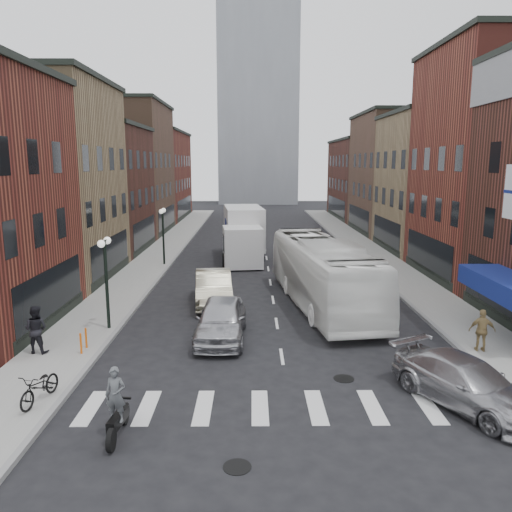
{
  "coord_description": "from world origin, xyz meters",
  "views": [
    {
      "loc": [
        -1.13,
        -16.93,
        7.26
      ],
      "look_at": [
        -0.93,
        7.13,
        2.75
      ],
      "focal_mm": 35.0,
      "sensor_mm": 36.0,
      "label": 1
    }
  ],
  "objects": [
    {
      "name": "sedan_left_near",
      "position": [
        -2.43,
        3.0,
        0.85
      ],
      "size": [
        2.13,
        5.02,
        1.69
      ],
      "primitive_type": "imported",
      "rotation": [
        0.0,
        0.0,
        -0.03
      ],
      "color": "#B2B2B6",
      "rests_on": "ground"
    },
    {
      "name": "parked_bicycle",
      "position": [
        -7.52,
        -2.88,
        0.64
      ],
      "size": [
        1.0,
        1.95,
        0.98
      ],
      "primitive_type": "imported",
      "rotation": [
        0.0,
        0.0,
        -0.2
      ],
      "color": "black",
      "rests_on": "sidewalk_left"
    },
    {
      "name": "distant_tower",
      "position": [
        0.0,
        78.0,
        25.0
      ],
      "size": [
        14.0,
        14.0,
        50.0
      ],
      "primitive_type": "cube",
      "color": "#9399A0",
      "rests_on": "ground"
    },
    {
      "name": "streetlamp_near",
      "position": [
        -7.4,
        4.0,
        2.91
      ],
      "size": [
        0.32,
        1.22,
        4.11
      ],
      "color": "black",
      "rests_on": "ground"
    },
    {
      "name": "ped_right_b",
      "position": [
        7.65,
        1.15,
        0.97
      ],
      "size": [
        1.04,
        0.66,
        1.65
      ],
      "primitive_type": "imported",
      "rotation": [
        0.0,
        0.0,
        2.94
      ],
      "color": "olive",
      "rests_on": "sidewalk_right"
    },
    {
      "name": "bldg_left_mid_a",
      "position": [
        -14.99,
        14.0,
        6.15
      ],
      "size": [
        10.3,
        10.2,
        12.3
      ],
      "color": "olive",
      "rests_on": "ground"
    },
    {
      "name": "bldg_right_far_b",
      "position": [
        14.99,
        49.0,
        5.15
      ],
      "size": [
        10.3,
        16.2,
        10.3
      ],
      "color": "#3F1F16",
      "rests_on": "ground"
    },
    {
      "name": "bldg_left_mid_b",
      "position": [
        -14.99,
        24.0,
        5.15
      ],
      "size": [
        10.3,
        10.2,
        10.3
      ],
      "color": "#3F1F16",
      "rests_on": "ground"
    },
    {
      "name": "streetlamp_far",
      "position": [
        -7.4,
        18.0,
        2.91
      ],
      "size": [
        0.32,
        1.22,
        4.11
      ],
      "color": "black",
      "rests_on": "ground"
    },
    {
      "name": "ground",
      "position": [
        0.0,
        0.0,
        0.0
      ],
      "size": [
        160.0,
        160.0,
        0.0
      ],
      "primitive_type": "plane",
      "color": "black",
      "rests_on": "ground"
    },
    {
      "name": "bldg_right_mid_b",
      "position": [
        14.99,
        24.0,
        5.65
      ],
      "size": [
        10.3,
        10.2,
        11.3
      ],
      "color": "olive",
      "rests_on": "ground"
    },
    {
      "name": "sidewalk_left",
      "position": [
        -8.5,
        22.0,
        0.07
      ],
      "size": [
        3.0,
        74.0,
        0.15
      ],
      "primitive_type": "cube",
      "color": "gray",
      "rests_on": "ground"
    },
    {
      "name": "bldg_right_far_a",
      "position": [
        14.99,
        35.0,
        6.15
      ],
      "size": [
        10.3,
        12.2,
        12.3
      ],
      "color": "brown",
      "rests_on": "ground"
    },
    {
      "name": "sedan_left_far",
      "position": [
        -3.14,
        8.29,
        0.86
      ],
      "size": [
        2.31,
        5.35,
        1.71
      ],
      "primitive_type": "imported",
      "rotation": [
        0.0,
        0.0,
        0.1
      ],
      "color": "#AFA98E",
      "rests_on": "ground"
    },
    {
      "name": "transit_bus",
      "position": [
        2.47,
        7.94,
        1.73
      ],
      "size": [
        4.55,
        12.68,
        3.45
      ],
      "primitive_type": "imported",
      "rotation": [
        0.0,
        0.0,
        0.14
      ],
      "color": "white",
      "rests_on": "ground"
    },
    {
      "name": "bldg_left_far_b",
      "position": [
        -14.99,
        49.0,
        5.65
      ],
      "size": [
        10.3,
        16.2,
        11.3
      ],
      "color": "maroon",
      "rests_on": "ground"
    },
    {
      "name": "bike_rack",
      "position": [
        -7.6,
        1.3,
        0.55
      ],
      "size": [
        0.08,
        0.68,
        0.8
      ],
      "color": "#D8590C",
      "rests_on": "sidewalk_left"
    },
    {
      "name": "motorcycle_rider",
      "position": [
        -4.73,
        -4.65,
        0.94
      ],
      "size": [
        0.59,
        1.97,
        2.01
      ],
      "rotation": [
        0.0,
        0.0,
        -0.11
      ],
      "color": "black",
      "rests_on": "ground"
    },
    {
      "name": "curb_left",
      "position": [
        -7.0,
        22.0,
        0.0
      ],
      "size": [
        0.2,
        74.0,
        0.16
      ],
      "primitive_type": "cube",
      "color": "gray",
      "rests_on": "ground"
    },
    {
      "name": "ped_left_solo",
      "position": [
        -9.31,
        1.14,
        1.07
      ],
      "size": [
        0.95,
        0.62,
        1.84
      ],
      "primitive_type": "imported",
      "rotation": [
        0.0,
        0.0,
        3.02
      ],
      "color": "black",
      "rests_on": "sidewalk_left"
    },
    {
      "name": "sidewalk_right",
      "position": [
        8.5,
        22.0,
        0.07
      ],
      "size": [
        3.0,
        74.0,
        0.15
      ],
      "primitive_type": "cube",
      "color": "gray",
      "rests_on": "ground"
    },
    {
      "name": "box_truck",
      "position": [
        -1.78,
        20.45,
        1.93
      ],
      "size": [
        3.32,
        9.2,
        3.91
      ],
      "rotation": [
        0.0,
        0.0,
        0.1
      ],
      "color": "silver",
      "rests_on": "ground"
    },
    {
      "name": "bldg_left_far_a",
      "position": [
        -14.99,
        35.0,
        6.65
      ],
      "size": [
        10.3,
        12.2,
        13.3
      ],
      "color": "brown",
      "rests_on": "ground"
    },
    {
      "name": "awning_blue",
      "position": [
        8.93,
        2.5,
        2.63
      ],
      "size": [
        1.8,
        5.0,
        0.78
      ],
      "color": "navy",
      "rests_on": "ground"
    },
    {
      "name": "curb_car",
      "position": [
        5.34,
        -2.87,
        0.72
      ],
      "size": [
        4.07,
        5.3,
        1.43
      ],
      "primitive_type": "imported",
      "rotation": [
        0.0,
        0.0,
        0.48
      ],
      "color": "#A4A3A8",
      "rests_on": "ground"
    },
    {
      "name": "curb_right",
      "position": [
        7.0,
        22.0,
        0.0
      ],
      "size": [
        0.2,
        74.0,
        0.16
      ],
      "primitive_type": "cube",
      "color": "gray",
      "rests_on": "ground"
    },
    {
      "name": "crosswalk_stripes",
      "position": [
        0.0,
        -3.0,
        0.0
      ],
      "size": [
        12.0,
        2.2,
        0.01
      ],
      "primitive_type": "cube",
      "color": "silver",
      "rests_on": "ground"
    }
  ]
}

